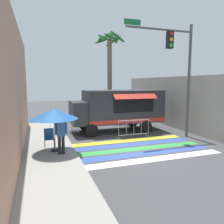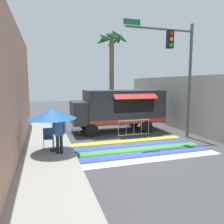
# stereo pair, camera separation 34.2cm
# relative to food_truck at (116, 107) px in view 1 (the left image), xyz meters

# --- Properties ---
(ground_plane) EXTENTS (60.00, 60.00, 0.00)m
(ground_plane) POSITION_rel_food_truck_xyz_m (-0.28, -3.98, -1.56)
(ground_plane) COLOR #424244
(sidewalk_left) EXTENTS (4.40, 16.00, 0.13)m
(sidewalk_left) POSITION_rel_food_truck_xyz_m (-5.50, -3.98, -1.50)
(sidewalk_left) COLOR #99968E
(sidewalk_left) RESTS_ON ground_plane
(building_left_facade) EXTENTS (0.25, 16.00, 5.68)m
(building_left_facade) POSITION_rel_food_truck_xyz_m (-5.63, -3.98, 1.28)
(building_left_facade) COLOR tan
(building_left_facade) RESTS_ON ground_plane
(concrete_wall_right) EXTENTS (0.20, 16.00, 3.56)m
(concrete_wall_right) POSITION_rel_food_truck_xyz_m (4.29, -0.98, 0.22)
(concrete_wall_right) COLOR #A39E93
(concrete_wall_right) RESTS_ON ground_plane
(crosswalk_painted) EXTENTS (6.40, 3.60, 0.01)m
(crosswalk_painted) POSITION_rel_food_truck_xyz_m (-0.28, -3.99, -1.56)
(crosswalk_painted) COLOR white
(crosswalk_painted) RESTS_ON ground_plane
(food_truck) EXTENTS (5.86, 2.64, 2.66)m
(food_truck) POSITION_rel_food_truck_xyz_m (0.00, 0.00, 0.00)
(food_truck) COLOR #2D2D33
(food_truck) RESTS_ON ground_plane
(traffic_signal_pole) EXTENTS (4.09, 0.29, 6.32)m
(traffic_signal_pole) POSITION_rel_food_truck_xyz_m (2.64, -2.71, 2.72)
(traffic_signal_pole) COLOR #515456
(traffic_signal_pole) RESTS_ON ground_plane
(patio_umbrella) EXTENTS (2.06, 2.06, 1.90)m
(patio_umbrella) POSITION_rel_food_truck_xyz_m (-4.15, -3.48, 0.23)
(patio_umbrella) COLOR black
(patio_umbrella) RESTS_ON sidewalk_left
(folding_chair) EXTENTS (0.43, 0.43, 0.91)m
(folding_chair) POSITION_rel_food_truck_xyz_m (-4.37, -2.98, -0.88)
(folding_chair) COLOR #4C4C51
(folding_chair) RESTS_ON sidewalk_left
(vendor_person) EXTENTS (0.53, 0.22, 1.65)m
(vendor_person) POSITION_rel_food_truck_xyz_m (-3.93, -3.99, -0.49)
(vendor_person) COLOR black
(vendor_person) RESTS_ON sidewalk_left
(barricade_front) EXTENTS (1.90, 0.44, 1.03)m
(barricade_front) POSITION_rel_food_truck_xyz_m (0.37, -1.93, -1.06)
(barricade_front) COLOR #B7BABF
(barricade_front) RESTS_ON ground_plane
(barricade_side) EXTENTS (1.77, 0.44, 1.03)m
(barricade_side) POSITION_rel_food_truck_xyz_m (-3.25, 0.34, -1.06)
(barricade_side) COLOR #B7BABF
(barricade_side) RESTS_ON ground_plane
(palm_tree) EXTENTS (2.43, 2.57, 7.25)m
(palm_tree) POSITION_rel_food_truck_xyz_m (1.04, 4.50, 3.34)
(palm_tree) COLOR #7A664C
(palm_tree) RESTS_ON ground_plane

